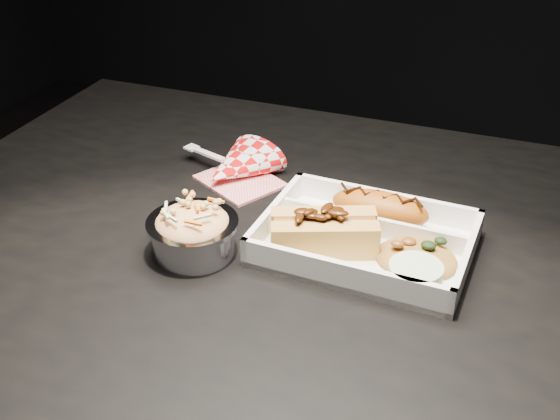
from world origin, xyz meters
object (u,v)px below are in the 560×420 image
object	(u,v)px
hotdog	(324,230)
foil_coleslaw_cup	(193,230)
dining_table	(337,308)
fried_pastry	(380,208)
napkin_fork	(236,168)
food_tray	(366,243)

from	to	relation	value
hotdog	foil_coleslaw_cup	bearing A→B (deg)	179.54
dining_table	hotdog	bearing A→B (deg)	-142.43
fried_pastry	napkin_fork	world-z (taller)	napkin_fork
food_tray	foil_coleslaw_cup	bearing A→B (deg)	-154.57
napkin_fork	dining_table	bearing A→B (deg)	-14.37
food_tray	fried_pastry	distance (m)	0.06
foil_coleslaw_cup	food_tray	bearing A→B (deg)	22.98
dining_table	foil_coleslaw_cup	distance (m)	0.22
dining_table	hotdog	distance (m)	0.13
dining_table	hotdog	xyz separation A→B (m)	(-0.02, -0.01, 0.12)
dining_table	food_tray	size ratio (longest dim) A/B	4.66
food_tray	napkin_fork	distance (m)	0.25
food_tray	dining_table	bearing A→B (deg)	-155.44
food_tray	foil_coleslaw_cup	xyz separation A→B (m)	(-0.19, -0.08, 0.02)
fried_pastry	napkin_fork	size ratio (longest dim) A/B	0.72
food_tray	napkin_fork	world-z (taller)	napkin_fork
fried_pastry	foil_coleslaw_cup	distance (m)	0.24
hotdog	napkin_fork	size ratio (longest dim) A/B	0.79
dining_table	fried_pastry	size ratio (longest dim) A/B	9.49
food_tray	napkin_fork	xyz separation A→B (m)	(-0.22, 0.11, 0.01)
hotdog	foil_coleslaw_cup	distance (m)	0.16
dining_table	hotdog	world-z (taller)	hotdog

